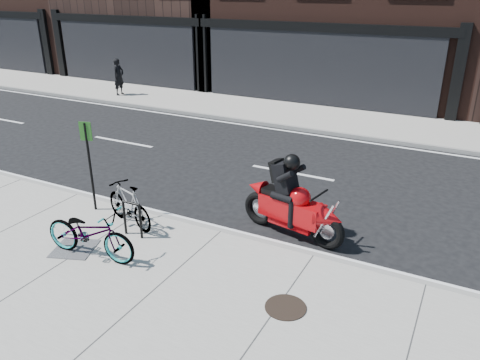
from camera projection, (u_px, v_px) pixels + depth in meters
The scene contains 11 objects.
ground at pixel (262, 200), 11.30m from camera, with size 120.00×120.00×0.00m, color black.
sidewalk_near at pixel (124, 320), 7.18m from camera, with size 60.00×6.00×0.13m, color gray.
sidewalk_far at pixel (348, 121), 17.61m from camera, with size 60.00×3.50×0.13m, color gray.
bike_rack at pixel (132, 216), 9.28m from camera, with size 0.45×0.05×0.75m.
bicycle_front at pixel (90, 233), 8.54m from camera, with size 0.66×1.90×1.00m, color gray.
bicycle_rear at pixel (129, 204), 9.72m from camera, with size 0.44×1.55×0.93m, color gray.
motorcycle at pixel (297, 205), 9.40m from camera, with size 2.37×0.90×1.78m.
pedestrian at pixel (119, 77), 21.21m from camera, with size 0.60×0.39×1.64m, color black.
manhole_cover at pixel (286, 307), 7.34m from camera, with size 0.66×0.66×0.01m, color black.
utility_grate at pixel (75, 248), 8.98m from camera, with size 0.75×0.75×0.01m, color #47474A.
sign_post at pixel (89, 159), 10.09m from camera, with size 0.27×0.09×2.04m.
Camera 1 is at (4.25, -9.31, 4.82)m, focal length 35.00 mm.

